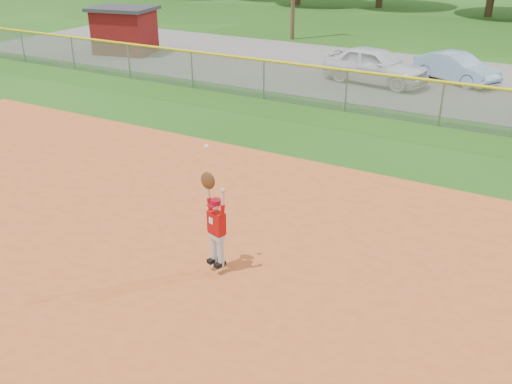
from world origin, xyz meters
The scene contains 8 objects.
ground centered at (0.00, 0.00, 0.00)m, with size 120.00×120.00×0.00m, color #225413.
clay_infield centered at (0.00, -3.00, 0.02)m, with size 24.00×16.00×0.04m, color #C65623.
parking_strip centered at (0.00, 16.00, 0.01)m, with size 44.00×10.00×0.03m, color slate.
car_white_a centered at (-0.38, 14.32, 0.78)m, with size 1.78×4.43×1.51m, color silver.
car_blue centered at (2.52, 16.23, 0.64)m, with size 1.29×3.70×1.22m, color #7EA4BC.
utility_shed centered at (-13.73, 14.05, 1.20)m, with size 3.54×3.00×2.34m.
outfield_fence centered at (0.00, 10.00, 0.88)m, with size 40.06×0.10×1.55m.
ballplayer centered at (1.68, -1.05, 1.11)m, with size 0.61×0.35×2.38m.
Camera 1 is at (6.94, -8.84, 6.11)m, focal length 40.00 mm.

